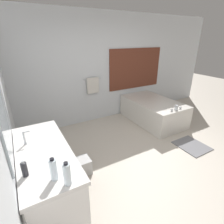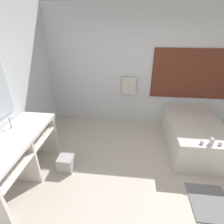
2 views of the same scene
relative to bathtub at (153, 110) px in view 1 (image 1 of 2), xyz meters
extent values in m
plane|color=beige|center=(-1.05, -1.34, -0.32)|extent=(16.00, 16.00, 0.00)
cube|color=silver|center=(-1.05, 0.89, 1.03)|extent=(7.40, 0.06, 2.70)
cube|color=brown|center=(0.00, 0.84, 0.96)|extent=(1.70, 0.02, 1.10)
cylinder|color=silver|center=(-1.35, 0.82, 0.83)|extent=(0.50, 0.02, 0.02)
cube|color=beige|center=(-1.35, 0.81, 0.66)|extent=(0.32, 0.04, 0.40)
cube|color=white|center=(-2.94, -1.26, 0.51)|extent=(0.61, 1.51, 0.05)
cube|color=white|center=(-2.94, -1.26, 0.29)|extent=(0.58, 1.44, 0.02)
cylinder|color=white|center=(-2.94, -1.04, 0.48)|extent=(0.38, 0.38, 0.12)
cube|color=white|center=(-2.94, -1.26, 0.08)|extent=(0.56, 0.04, 0.81)
cube|color=white|center=(-2.94, -0.53, 0.08)|extent=(0.56, 0.04, 0.81)
cylinder|color=beige|center=(-2.90, -1.64, 0.36)|extent=(0.13, 0.42, 0.13)
cylinder|color=beige|center=(-2.90, -0.89, 0.36)|extent=(0.13, 0.42, 0.13)
cylinder|color=silver|center=(-3.11, -1.04, 0.55)|extent=(0.04, 0.04, 0.02)
cylinder|color=silver|center=(-3.11, -1.04, 0.64)|extent=(0.02, 0.02, 0.16)
cube|color=silver|center=(-3.07, -1.04, 0.71)|extent=(0.07, 0.01, 0.01)
cube|color=silver|center=(0.00, 0.00, -0.03)|extent=(0.98, 1.69, 0.58)
ellipsoid|color=white|center=(0.00, 0.00, 0.11)|extent=(0.71, 1.22, 0.30)
cube|color=silver|center=(0.00, -0.74, 0.32)|extent=(0.04, 0.07, 0.12)
sphere|color=silver|center=(-0.14, -0.74, 0.29)|extent=(0.06, 0.06, 0.06)
sphere|color=silver|center=(0.14, -0.74, 0.29)|extent=(0.06, 0.06, 0.06)
cylinder|color=white|center=(-2.92, -1.82, 0.65)|extent=(0.07, 0.07, 0.22)
cylinder|color=black|center=(-2.92, -1.82, 0.77)|extent=(0.04, 0.04, 0.02)
cylinder|color=white|center=(-2.83, -1.94, 0.65)|extent=(0.07, 0.07, 0.22)
cylinder|color=black|center=(-2.83, -1.94, 0.77)|extent=(0.04, 0.04, 0.02)
cylinder|color=#28282D|center=(-3.16, -1.63, 0.61)|extent=(0.06, 0.06, 0.15)
cylinder|color=silver|center=(-3.16, -1.63, 0.70)|extent=(0.03, 0.03, 0.03)
cube|color=#B2B2B2|center=(-2.36, -0.95, -0.19)|extent=(0.25, 0.25, 0.26)
cube|color=slate|center=(-0.09, -1.35, -0.31)|extent=(0.55, 0.63, 0.02)
camera|label=1|loc=(-3.08, -3.21, 1.79)|focal=28.00mm
camera|label=2|loc=(-1.31, -3.13, 2.00)|focal=28.00mm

